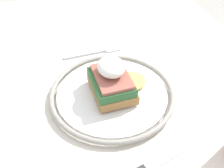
% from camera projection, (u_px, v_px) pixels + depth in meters
% --- Properties ---
extents(dining_table, '(1.03, 0.72, 0.77)m').
position_uv_depth(dining_table, '(118.00, 141.00, 0.64)').
color(dining_table, beige).
rests_on(dining_table, ground_plane).
extents(plate, '(0.25, 0.25, 0.02)m').
position_uv_depth(plate, '(112.00, 94.00, 0.56)').
color(plate, white).
rests_on(plate, dining_table).
extents(sandwich, '(0.10, 0.11, 0.07)m').
position_uv_depth(sandwich, '(112.00, 80.00, 0.53)').
color(sandwich, '#9E703D').
rests_on(sandwich, plate).
extents(fork, '(0.02, 0.14, 0.00)m').
position_uv_depth(fork, '(95.00, 52.00, 0.67)').
color(fork, silver).
rests_on(fork, dining_table).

